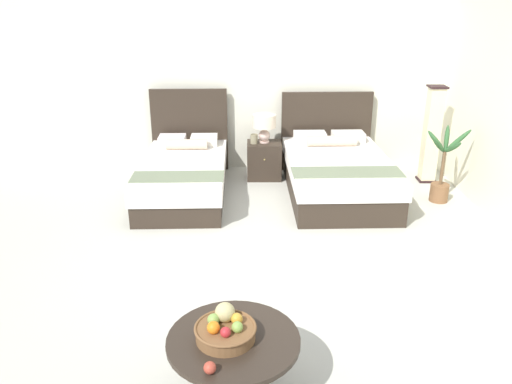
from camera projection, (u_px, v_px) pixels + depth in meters
ground_plane at (263, 268)px, 5.23m from camera, size 9.31×10.11×0.02m
wall_back at (260, 85)px, 7.78m from camera, size 9.31×0.12×2.57m
bed_near_window at (184, 173)px, 7.04m from camera, size 1.19×2.25×1.26m
bed_near_corner at (336, 172)px, 7.04m from camera, size 1.40×2.26×1.21m
nightstand at (264, 160)px, 7.62m from camera, size 0.50×0.44×0.54m
table_lamp at (264, 124)px, 7.44m from camera, size 0.34×0.34×0.41m
vase at (254, 139)px, 7.46m from camera, size 0.11×0.11×0.14m
coffee_table at (234, 353)px, 3.45m from camera, size 0.89×0.89×0.47m
fruit_bowl at (225, 329)px, 3.39m from camera, size 0.41×0.41×0.21m
loose_apple at (210, 368)px, 3.09m from camera, size 0.08×0.08×0.08m
floor_lamp_corner at (431, 135)px, 7.35m from camera, size 0.24×0.24×1.39m
potted_palm at (442, 177)px, 6.74m from camera, size 0.58×0.46×1.01m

